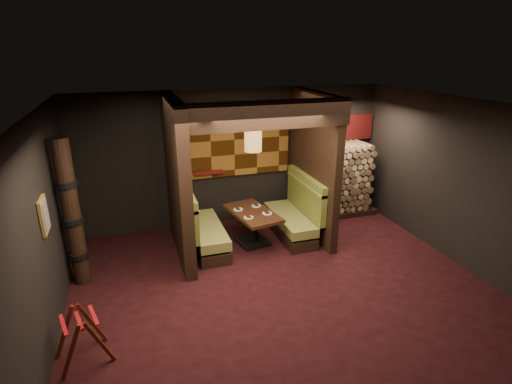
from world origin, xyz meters
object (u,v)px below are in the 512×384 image
Objects in this scene: booth_bench_right at (294,216)px; pendant_lamp at (253,139)px; totem_column at (72,215)px; booth_bench_left at (202,229)px; dining_table at (252,223)px; luggage_rack at (82,335)px; firewood_stack at (339,180)px.

booth_bench_right is 1.94m from pendant_lamp.
pendant_lamp is 0.41× the size of totem_column.
booth_bench_left is at bearing 170.40° from pendant_lamp.
luggage_rack reaches higher than dining_table.
dining_table is at bearing 38.62° from luggage_rack.
totem_column reaches higher than firewood_stack.
totem_column is at bearing -165.25° from booth_bench_left.
pendant_lamp is (0.00, -0.05, 1.66)m from dining_table.
totem_column is at bearing -172.79° from pendant_lamp.
pendant_lamp is at bearing -169.98° from booth_bench_right.
booth_bench_right is 0.92× the size of firewood_stack.
booth_bench_left is 1.89m from booth_bench_right.
booth_bench_right is at bearing 10.02° from pendant_lamp.
booth_bench_right is at bearing 6.99° from dining_table.
totem_column reaches higher than luggage_rack.
booth_bench_right reaches higher than luggage_rack.
pendant_lamp is 1.30× the size of luggage_rack.
pendant_lamp is at bearing 38.01° from luggage_rack.
luggage_rack is at bearing -84.96° from totem_column.
luggage_rack is (-2.89, -2.26, -1.74)m from pendant_lamp.
totem_column reaches higher than booth_bench_right.
firewood_stack is (3.25, 0.70, 0.42)m from booth_bench_left.
pendant_lamp is 4.06m from luggage_rack.
dining_table is 2.45m from firewood_stack.
firewood_stack is (2.28, 0.81, 0.38)m from dining_table.
luggage_rack is 6.06m from firewood_stack.
booth_bench_left is 3.35m from firewood_stack.
dining_table is (0.97, -0.11, 0.03)m from booth_bench_left.
totem_column is 5.49m from firewood_stack.
booth_bench_left is 3.09m from luggage_rack.
booth_bench_right is 4.10m from totem_column.
totem_column reaches higher than booth_bench_left.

